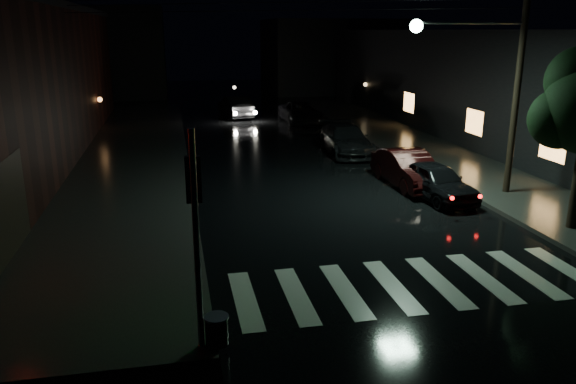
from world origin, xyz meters
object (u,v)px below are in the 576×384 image
oncoming_car (236,107)px  parked_car_a (436,181)px  parked_car_b (408,169)px  parked_car_c (345,139)px  parked_car_d (301,112)px

oncoming_car → parked_car_a: bearing=95.2°
parked_car_b → parked_car_a: bearing=-82.9°
parked_car_b → oncoming_car: size_ratio=0.95×
parked_car_b → parked_car_c: 6.43m
parked_car_b → parked_car_c: size_ratio=0.87×
parked_car_a → parked_car_b: (-0.29, 1.82, 0.05)m
parked_car_a → parked_car_d: size_ratio=0.80×
parked_car_a → parked_car_c: 8.27m
parked_car_a → oncoming_car: bearing=95.5°
parked_car_a → parked_car_b: bearing=91.7°
oncoming_car → parked_car_b: bearing=95.6°
parked_car_a → oncoming_car: size_ratio=0.86×
parked_car_b → parked_car_d: 16.47m
parked_car_b → oncoming_car: 20.25m
oncoming_car → parked_car_c: bearing=99.1°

